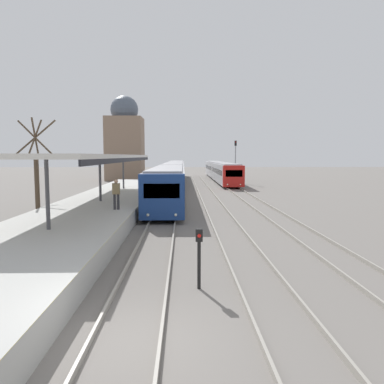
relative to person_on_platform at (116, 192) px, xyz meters
The scene contains 11 objects.
ground_plane 13.48m from the person_on_platform, 79.26° to the right, with size 240.00×240.00×0.00m, color slate.
track_platform_line 13.47m from the person_on_platform, 79.26° to the right, with size 1.51×120.00×0.15m.
track_middle_line 14.51m from the person_on_platform, 65.59° to the right, with size 1.51×120.00×0.15m.
platform_canopy 4.72m from the person_on_platform, 113.21° to the left, with size 4.00×23.69×3.02m.
person_on_platform is the anchor object (origin of this frame).
train_near 25.56m from the person_on_platform, 84.41° to the left, with size 2.56×51.06×2.93m.
train_far 39.51m from the person_on_platform, 76.21° to the left, with size 2.47×33.41×2.82m.
signal_post_near 10.87m from the person_on_platform, 67.66° to the right, with size 0.20×0.21×1.74m.
signal_mast_far 33.19m from the person_on_platform, 70.80° to the left, with size 0.28×0.29×5.90m.
distant_domed_building 39.53m from the person_on_platform, 98.00° to the left, with size 5.59×5.59×13.11m.
bare_tree_background 8.78m from the person_on_platform, 138.55° to the left, with size 2.91×1.82×6.36m.
Camera 1 is at (1.19, -7.34, 3.80)m, focal length 35.00 mm.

